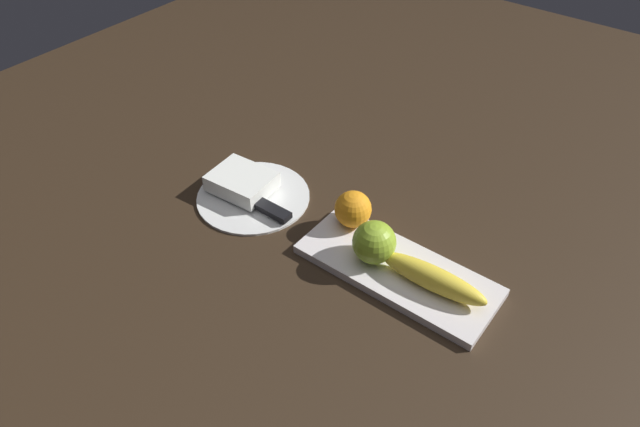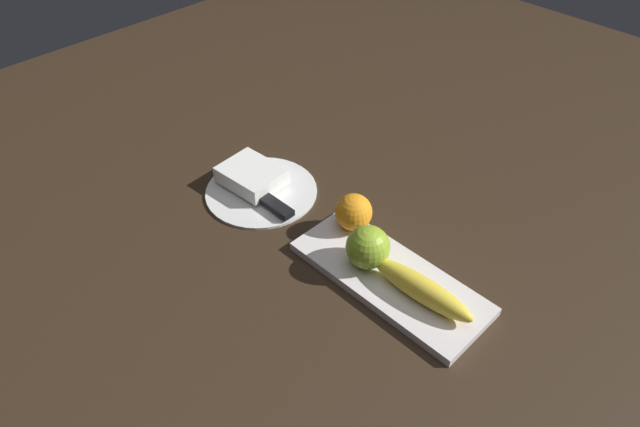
% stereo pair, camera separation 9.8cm
% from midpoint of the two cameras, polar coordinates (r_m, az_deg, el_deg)
% --- Properties ---
extents(ground_plane, '(2.40, 2.40, 0.00)m').
position_cam_midpoint_polar(ground_plane, '(0.93, 6.31, -7.68)').
color(ground_plane, '#2F2115').
extents(fruit_tray, '(0.33, 0.13, 0.02)m').
position_cam_midpoint_polar(fruit_tray, '(0.94, 4.68, -5.75)').
color(fruit_tray, white).
rests_on(fruit_tray, ground_plane).
extents(apple, '(0.07, 0.07, 0.07)m').
position_cam_midpoint_polar(apple, '(0.92, 2.36, -3.00)').
color(apple, '#88AD29').
rests_on(apple, fruit_tray).
extents(banana, '(0.18, 0.05, 0.04)m').
position_cam_midpoint_polar(banana, '(0.90, 8.02, -6.49)').
color(banana, yellow).
rests_on(banana, fruit_tray).
extents(orange_near_apple, '(0.06, 0.06, 0.06)m').
position_cam_midpoint_polar(orange_near_apple, '(0.99, 0.45, 0.31)').
color(orange_near_apple, orange).
rests_on(orange_near_apple, fruit_tray).
extents(dinner_plate, '(0.21, 0.21, 0.01)m').
position_cam_midpoint_polar(dinner_plate, '(1.09, -9.18, 1.65)').
color(dinner_plate, white).
rests_on(dinner_plate, ground_plane).
extents(folded_napkin, '(0.12, 0.10, 0.03)m').
position_cam_midpoint_polar(folded_napkin, '(1.10, -10.28, 3.02)').
color(folded_napkin, white).
rests_on(folded_napkin, dinner_plate).
extents(knife, '(0.18, 0.02, 0.01)m').
position_cam_midpoint_polar(knife, '(1.05, -8.37, 0.66)').
color(knife, silver).
rests_on(knife, dinner_plate).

